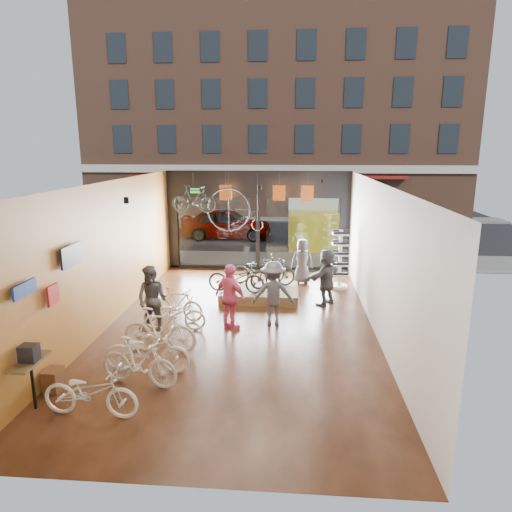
# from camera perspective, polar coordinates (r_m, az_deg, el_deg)

# --- Properties ---
(ground_plane) EXTENTS (7.00, 12.00, 0.04)m
(ground_plane) POSITION_cam_1_polar(r_m,az_deg,el_deg) (12.36, -1.93, -8.79)
(ground_plane) COLOR black
(ground_plane) RESTS_ON ground
(ceiling) EXTENTS (7.00, 12.00, 0.04)m
(ceiling) POSITION_cam_1_polar(r_m,az_deg,el_deg) (11.48, -2.08, 9.26)
(ceiling) COLOR black
(ceiling) RESTS_ON ground
(wall_left) EXTENTS (0.04, 12.00, 3.80)m
(wall_left) POSITION_cam_1_polar(r_m,az_deg,el_deg) (12.66, -18.03, 0.20)
(wall_left) COLOR #AB6C28
(wall_left) RESTS_ON ground
(wall_right) EXTENTS (0.04, 12.00, 3.80)m
(wall_right) POSITION_cam_1_polar(r_m,az_deg,el_deg) (11.90, 15.08, -0.42)
(wall_right) COLOR beige
(wall_right) RESTS_ON ground
(wall_back) EXTENTS (7.00, 0.04, 3.80)m
(wall_back) POSITION_cam_1_polar(r_m,az_deg,el_deg) (6.16, -8.58, -13.22)
(wall_back) COLOR beige
(wall_back) RESTS_ON ground
(storefront) EXTENTS (7.00, 0.26, 3.80)m
(storefront) POSITION_cam_1_polar(r_m,az_deg,el_deg) (17.64, 0.23, 4.43)
(storefront) COLOR black
(storefront) RESTS_ON ground
(exit_sign) EXTENTS (0.35, 0.06, 0.18)m
(exit_sign) POSITION_cam_1_polar(r_m,az_deg,el_deg) (17.72, -7.64, 8.10)
(exit_sign) COLOR #198C26
(exit_sign) RESTS_ON storefront
(street_road) EXTENTS (30.00, 18.00, 0.02)m
(street_road) POSITION_cam_1_polar(r_m,az_deg,el_deg) (26.81, 1.70, 3.37)
(street_road) COLOR black
(street_road) RESTS_ON ground
(sidewalk_near) EXTENTS (30.00, 2.40, 0.12)m
(sidewalk_near) POSITION_cam_1_polar(r_m,az_deg,el_deg) (19.18, 0.50, -0.46)
(sidewalk_near) COLOR slate
(sidewalk_near) RESTS_ON ground
(sidewalk_far) EXTENTS (30.00, 2.00, 0.12)m
(sidewalk_far) POSITION_cam_1_polar(r_m,az_deg,el_deg) (30.75, 2.08, 4.79)
(sidewalk_far) COLOR slate
(sidewalk_far) RESTS_ON ground
(opposite_building) EXTENTS (26.00, 5.00, 14.00)m
(opposite_building) POSITION_cam_1_polar(r_m,az_deg,el_deg) (32.99, 2.39, 17.45)
(opposite_building) COLOR brown
(opposite_building) RESTS_ON ground
(street_car) EXTENTS (4.71, 1.90, 1.61)m
(street_car) POSITION_cam_1_polar(r_m,az_deg,el_deg) (23.94, -3.76, 4.11)
(street_car) COLOR gray
(street_car) RESTS_ON street_road
(box_truck) EXTENTS (2.26, 6.79, 2.67)m
(box_truck) POSITION_cam_1_polar(r_m,az_deg,el_deg) (22.64, 6.99, 4.87)
(box_truck) COLOR silver
(box_truck) RESTS_ON street_road
(floor_bike_0) EXTENTS (1.78, 0.70, 0.92)m
(floor_bike_0) POSITION_cam_1_polar(r_m,az_deg,el_deg) (8.86, -19.97, -15.69)
(floor_bike_0) COLOR beige
(floor_bike_0) RESTS_ON ground_plane
(floor_bike_1) EXTENTS (1.74, 0.83, 1.01)m
(floor_bike_1) POSITION_cam_1_polar(r_m,az_deg,el_deg) (9.58, -14.43, -12.68)
(floor_bike_1) COLOR beige
(floor_bike_1) RESTS_ON ground_plane
(floor_bike_2) EXTENTS (1.83, 0.66, 0.96)m
(floor_bike_2) POSITION_cam_1_polar(r_m,az_deg,el_deg) (10.06, -13.44, -11.47)
(floor_bike_2) COLOR beige
(floor_bike_2) RESTS_ON ground_plane
(floor_bike_3) EXTENTS (1.81, 0.67, 1.06)m
(floor_bike_3) POSITION_cam_1_polar(r_m,az_deg,el_deg) (10.94, -11.96, -9.01)
(floor_bike_3) COLOR beige
(floor_bike_3) RESTS_ON ground_plane
(floor_bike_4) EXTENTS (1.66, 0.58, 0.87)m
(floor_bike_4) POSITION_cam_1_polar(r_m,az_deg,el_deg) (12.14, -10.19, -7.13)
(floor_bike_4) COLOR beige
(floor_bike_4) RESTS_ON ground_plane
(floor_bike_5) EXTENTS (1.61, 0.81, 0.93)m
(floor_bike_5) POSITION_cam_1_polar(r_m,az_deg,el_deg) (12.79, -9.83, -5.90)
(floor_bike_5) COLOR beige
(floor_bike_5) RESTS_ON ground_plane
(display_platform) EXTENTS (2.40, 1.80, 0.30)m
(display_platform) POSITION_cam_1_polar(r_m,az_deg,el_deg) (14.56, 0.47, -4.60)
(display_platform) COLOR brown
(display_platform) RESTS_ON ground_plane
(display_bike_left) EXTENTS (1.84, 0.86, 0.93)m
(display_bike_left) POSITION_cam_1_polar(r_m,az_deg,el_deg) (14.00, -2.49, -2.73)
(display_bike_left) COLOR black
(display_bike_left) RESTS_ON display_platform
(display_bike_mid) EXTENTS (1.58, 1.10, 0.94)m
(display_bike_mid) POSITION_cam_1_polar(r_m,az_deg,el_deg) (14.45, 2.13, -2.19)
(display_bike_mid) COLOR black
(display_bike_mid) RESTS_ON display_platform
(display_bike_right) EXTENTS (1.82, 0.85, 0.92)m
(display_bike_right) POSITION_cam_1_polar(r_m,az_deg,el_deg) (14.93, 0.24, -1.69)
(display_bike_right) COLOR black
(display_bike_right) RESTS_ON display_platform
(customer_1) EXTENTS (0.99, 0.85, 1.76)m
(customer_1) POSITION_cam_1_polar(r_m,az_deg,el_deg) (11.96, -12.84, -5.33)
(customer_1) COLOR #3F3F44
(customer_1) RESTS_ON ground_plane
(customer_2) EXTENTS (1.09, 0.94, 1.75)m
(customer_2) POSITION_cam_1_polar(r_m,az_deg,el_deg) (11.84, -3.20, -5.19)
(customer_2) COLOR #CC4C72
(customer_2) RESTS_ON ground_plane
(customer_3) EXTENTS (1.18, 0.72, 1.76)m
(customer_3) POSITION_cam_1_polar(r_m,az_deg,el_deg) (12.13, 2.17, -4.71)
(customer_3) COLOR #3F3F44
(customer_3) RESTS_ON ground_plane
(customer_4) EXTENTS (0.80, 0.54, 1.58)m
(customer_4) POSITION_cam_1_polar(r_m,az_deg,el_deg) (15.97, 5.79, -0.65)
(customer_4) COLOR #3F3F44
(customer_4) RESTS_ON ground_plane
(customer_5) EXTENTS (1.39, 1.58, 1.73)m
(customer_5) POSITION_cam_1_polar(r_m,az_deg,el_deg) (13.88, 8.78, -2.59)
(customer_5) COLOR #3F3F44
(customer_5) RESTS_ON ground_plane
(sunglasses_rack) EXTENTS (0.71, 0.65, 2.00)m
(sunglasses_rack) POSITION_cam_1_polar(r_m,az_deg,el_deg) (15.54, 10.46, -0.41)
(sunglasses_rack) COLOR white
(sunglasses_rack) RESTS_ON ground_plane
(wall_merch) EXTENTS (0.40, 2.40, 2.60)m
(wall_merch) POSITION_cam_1_polar(r_m,az_deg,el_deg) (9.76, -24.83, -7.94)
(wall_merch) COLOR navy
(wall_merch) RESTS_ON wall_left
(penny_farthing) EXTENTS (1.90, 0.06, 1.52)m
(penny_farthing) POSITION_cam_1_polar(r_m,az_deg,el_deg) (15.91, -2.31, 5.62)
(penny_farthing) COLOR black
(penny_farthing) RESTS_ON ceiling
(hung_bike) EXTENTS (1.62, 0.62, 0.95)m
(hung_bike) POSITION_cam_1_polar(r_m,az_deg,el_deg) (16.04, -7.83, 7.10)
(hung_bike) COLOR black
(hung_bike) RESTS_ON ceiling
(jersey_left) EXTENTS (0.45, 0.03, 0.55)m
(jersey_left) POSITION_cam_1_polar(r_m,az_deg,el_deg) (16.83, -3.82, 7.91)
(jersey_left) COLOR #CC5919
(jersey_left) RESTS_ON ceiling
(jersey_mid) EXTENTS (0.45, 0.03, 0.55)m
(jersey_mid) POSITION_cam_1_polar(r_m,az_deg,el_deg) (16.66, 2.90, 7.87)
(jersey_mid) COLOR #CC5919
(jersey_mid) RESTS_ON ceiling
(jersey_right) EXTENTS (0.45, 0.03, 0.55)m
(jersey_right) POSITION_cam_1_polar(r_m,az_deg,el_deg) (16.66, 6.43, 7.80)
(jersey_right) COLOR #CC5919
(jersey_right) RESTS_ON ceiling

